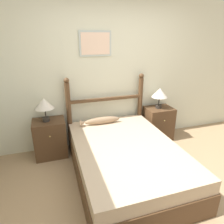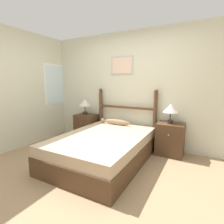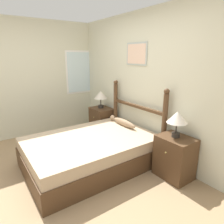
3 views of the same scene
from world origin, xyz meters
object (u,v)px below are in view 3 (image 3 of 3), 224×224
at_px(bed, 91,151).
at_px(table_lamp_left, 101,95).
at_px(nightstand_left, 102,121).
at_px(table_lamp_right, 177,118).
at_px(fish_pillow, 123,122).
at_px(nightstand_right, 175,157).

bearing_deg(bed, table_lamp_left, 140.90).
distance_m(nightstand_left, table_lamp_left, 0.61).
bearing_deg(table_lamp_left, table_lamp_right, 0.18).
relative_size(bed, nightstand_left, 3.23).
bearing_deg(fish_pillow, bed, -78.21).
bearing_deg(table_lamp_left, bed, -39.10).
distance_m(table_lamp_right, fish_pillow, 1.23).
height_order(nightstand_left, fish_pillow, nightstand_left).
distance_m(bed, table_lamp_left, 1.52).
xyz_separation_m(bed, nightstand_left, (-1.02, 0.86, 0.08)).
distance_m(bed, nightstand_right, 1.34).
height_order(bed, nightstand_right, nightstand_right).
relative_size(table_lamp_left, table_lamp_right, 1.00).
bearing_deg(fish_pillow, table_lamp_left, 176.29).
distance_m(nightstand_left, nightstand_right, 2.05).
xyz_separation_m(bed, table_lamp_right, (1.00, 0.86, 0.68)).
relative_size(bed, fish_pillow, 2.94).
bearing_deg(table_lamp_right, bed, -139.31).
xyz_separation_m(bed, table_lamp_left, (-1.05, 0.85, 0.68)).
relative_size(nightstand_left, nightstand_right, 1.00).
bearing_deg(nightstand_left, nightstand_right, 0.00).
bearing_deg(nightstand_right, bed, -140.04).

